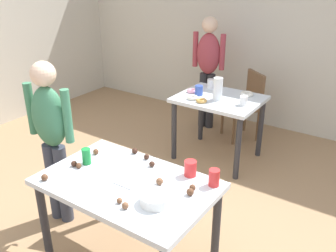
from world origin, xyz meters
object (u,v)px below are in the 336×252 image
(person_adult_far, at_px, (208,64))
(pitcher_far, at_px, (218,89))
(dining_table_far, at_px, (219,107))
(soda_can, at_px, (86,156))
(chair_far_table, at_px, (247,101))
(person_girl_near, at_px, (51,131))
(mixing_bowl, at_px, (155,199))
(dining_table_near, at_px, (127,194))

(person_adult_far, distance_m, pitcher_far, 0.98)
(dining_table_far, distance_m, person_adult_far, 0.94)
(soda_can, xyz_separation_m, pitcher_far, (0.16, 1.81, 0.06))
(chair_far_table, bearing_deg, person_adult_far, 179.45)
(person_girl_near, height_order, mixing_bowl, person_girl_near)
(chair_far_table, relative_size, soda_can, 7.13)
(person_adult_far, height_order, soda_can, person_adult_far)
(mixing_bowl, bearing_deg, person_girl_near, 170.93)
(person_adult_far, distance_m, mixing_bowl, 2.95)
(dining_table_far, distance_m, soda_can, 1.90)
(dining_table_far, xyz_separation_m, soda_can, (-0.14, -1.89, 0.18))
(person_adult_far, relative_size, pitcher_far, 6.09)
(pitcher_far, bearing_deg, dining_table_near, -82.23)
(dining_table_near, relative_size, mixing_bowl, 6.19)
(mixing_bowl, height_order, pitcher_far, pitcher_far)
(pitcher_far, bearing_deg, person_adult_far, 124.79)
(person_girl_near, bearing_deg, dining_table_near, -6.27)
(mixing_bowl, xyz_separation_m, pitcher_far, (-0.56, 1.92, 0.09))
(pitcher_far, bearing_deg, dining_table_far, 99.56)
(person_girl_near, bearing_deg, dining_table_far, 71.18)
(chair_far_table, relative_size, mixing_bowl, 4.48)
(soda_can, bearing_deg, person_girl_near, 171.01)
(dining_table_near, bearing_deg, soda_can, 176.95)
(dining_table_near, relative_size, soda_can, 9.86)
(pitcher_far, bearing_deg, mixing_bowl, -73.69)
(dining_table_far, xyz_separation_m, person_girl_near, (-0.62, -1.81, 0.23))
(person_adult_far, bearing_deg, pitcher_far, -55.21)
(chair_far_table, bearing_deg, pitcher_far, -92.13)
(chair_far_table, distance_m, soda_can, 2.63)
(mixing_bowl, bearing_deg, soda_can, 170.88)
(person_girl_near, height_order, soda_can, person_girl_near)
(dining_table_far, bearing_deg, dining_table_near, -82.15)
(dining_table_far, height_order, person_adult_far, person_adult_far)
(person_girl_near, relative_size, pitcher_far, 5.84)
(dining_table_near, distance_m, person_girl_near, 0.91)
(chair_far_table, xyz_separation_m, mixing_bowl, (0.53, -2.72, 0.29))
(chair_far_table, bearing_deg, mixing_bowl, -78.92)
(dining_table_far, xyz_separation_m, person_adult_far, (-0.54, 0.72, 0.28))
(chair_far_table, relative_size, person_adult_far, 0.58)
(chair_far_table, xyz_separation_m, soda_can, (-0.19, -2.60, 0.31))
(dining_table_far, bearing_deg, chair_far_table, 86.52)
(person_girl_near, bearing_deg, chair_far_table, 75.34)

